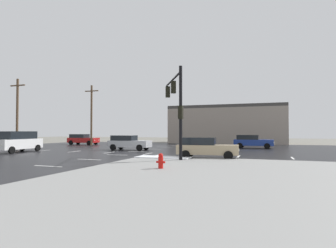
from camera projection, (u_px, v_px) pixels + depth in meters
name	position (u px, v px, depth m)	size (l,w,h in m)	color
ground_plane	(128.00, 153.00, 25.53)	(120.00, 120.00, 0.00)	slate
road_asphalt	(128.00, 153.00, 25.53)	(44.00, 44.00, 0.02)	black
sidewalk_corner	(265.00, 185.00, 10.23)	(18.00, 18.00, 0.14)	gray
snow_strip_curbside	(163.00, 157.00, 20.10)	(4.00, 1.60, 0.06)	white
lane_markings	(133.00, 155.00, 23.83)	(36.15, 36.15, 0.01)	silver
traffic_signal_mast	(176.00, 100.00, 20.15)	(3.05, 5.37, 6.36)	black
fire_hydrant	(161.00, 161.00, 14.28)	(0.48, 0.26, 0.79)	red
strip_building_background	(227.00, 125.00, 46.88)	(18.74, 8.00, 6.29)	gray
sedan_red	(82.00, 139.00, 41.25)	(4.60, 2.19, 1.58)	#B21919
sedan_blue	(252.00, 141.00, 32.88)	(4.60, 2.18, 1.58)	navy
sedan_silver	(128.00, 142.00, 29.77)	(4.58, 2.14, 1.58)	#B7BABF
suv_white	(17.00, 141.00, 26.83)	(2.43, 4.94, 2.03)	white
sedan_tan	(205.00, 147.00, 20.62)	(4.65, 2.34, 1.58)	tan
utility_pole_far	(17.00, 112.00, 33.12)	(2.20, 0.28, 8.39)	brown
utility_pole_distant	(91.00, 114.00, 39.45)	(2.20, 0.28, 8.64)	brown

